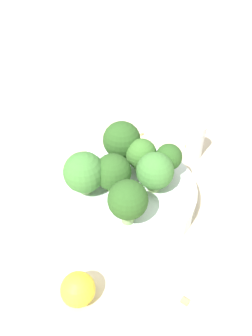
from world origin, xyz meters
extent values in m
plane|color=beige|center=(0.00, 0.00, 0.00)|extent=(3.00, 3.00, 0.00)
cylinder|color=silver|center=(0.00, 0.00, 0.02)|extent=(0.21, 0.21, 0.03)
cylinder|color=#7A9E5B|center=(-0.03, 0.03, 0.05)|extent=(0.02, 0.02, 0.03)
sphere|color=#3D7533|center=(-0.03, 0.03, 0.07)|extent=(0.05, 0.05, 0.05)
cylinder|color=#8EB770|center=(0.02, -0.01, 0.05)|extent=(0.02, 0.02, 0.02)
sphere|color=#28511E|center=(0.02, -0.01, 0.07)|extent=(0.05, 0.05, 0.05)
cylinder|color=#7A9E5B|center=(-0.03, -0.05, 0.05)|extent=(0.02, 0.02, 0.03)
sphere|color=#28511E|center=(-0.03, -0.05, 0.07)|extent=(0.06, 0.06, 0.06)
cylinder|color=#84AD66|center=(-0.04, -0.01, 0.05)|extent=(0.02, 0.02, 0.02)
sphere|color=#386B28|center=(-0.04, -0.01, 0.07)|extent=(0.05, 0.05, 0.05)
cylinder|color=#8EB770|center=(0.05, -0.03, 0.05)|extent=(0.02, 0.02, 0.03)
sphere|color=#3D7533|center=(0.05, -0.03, 0.07)|extent=(0.06, 0.06, 0.06)
cylinder|color=#7A9E5B|center=(0.04, 0.05, 0.05)|extent=(0.02, 0.02, 0.03)
sphere|color=#28511E|center=(0.04, 0.05, 0.07)|extent=(0.05, 0.05, 0.05)
cylinder|color=#8EB770|center=(-0.06, 0.02, 0.05)|extent=(0.03, 0.03, 0.03)
sphere|color=#28511E|center=(-0.06, 0.02, 0.07)|extent=(0.04, 0.04, 0.04)
cylinder|color=#B2B7BC|center=(-0.16, -0.01, 0.02)|extent=(0.03, 0.03, 0.05)
cylinder|color=#B7B7BC|center=(-0.16, -0.01, 0.06)|extent=(0.03, 0.03, 0.01)
sphere|color=yellow|center=(0.14, 0.09, 0.02)|extent=(0.04, 0.04, 0.04)
cube|color=#AD7F4C|center=(-0.13, -0.12, 0.00)|extent=(0.01, 0.01, 0.01)
cube|color=tan|center=(0.05, 0.17, 0.00)|extent=(0.01, 0.01, 0.01)
cube|color=olive|center=(-0.17, -0.03, 0.00)|extent=(0.01, 0.01, 0.01)
camera|label=1|loc=(0.21, 0.26, 0.37)|focal=35.00mm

